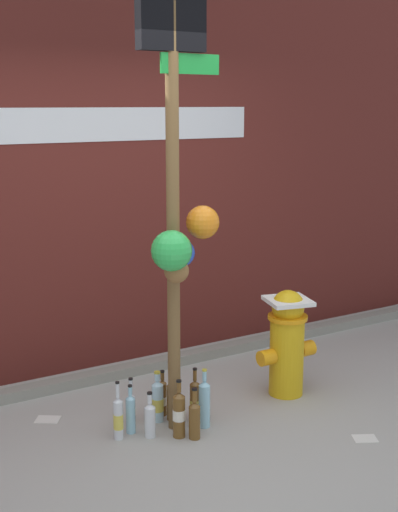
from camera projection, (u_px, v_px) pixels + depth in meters
The scene contains 19 objects.
ground_plane at pixel (209, 457), 4.20m from camera, with size 14.00×14.00×0.00m, color #9E9B93.
building_wall at pixel (84, 147), 5.35m from camera, with size 10.00×0.21×3.51m.
curb_strip at pixel (111, 374), 5.39m from camera, with size 8.00×0.12×0.08m, color gray.
memorial_post at pixel (178, 199), 4.24m from camera, with size 0.56×0.43×2.75m.
fire_hydrant at pixel (287, 341), 5.03m from camera, with size 0.47×0.36×0.78m.
bottle_0 at pixel (179, 414), 4.42m from camera, with size 0.08×0.08×0.39m.
bottle_1 at pixel (118, 418), 4.40m from camera, with size 0.06×0.06×0.39m.
bottle_2 at pixel (195, 400), 4.67m from camera, with size 0.07×0.07×0.37m.
bottle_3 at pixel (158, 401), 4.65m from camera, with size 0.08×0.08×0.35m.
bottle_4 at pixel (131, 413), 4.48m from camera, with size 0.06×0.06×0.33m.
bottle_5 at pixel (131, 407), 4.64m from camera, with size 0.06×0.06×0.31m.
bottle_6 at pixel (171, 400), 4.67m from camera, with size 0.06×0.06×0.35m.
bottle_7 at pixel (163, 397), 4.74m from camera, with size 0.06×0.06×0.32m.
bottle_8 at pixel (204, 403), 4.56m from camera, with size 0.08×0.08×0.40m.
bottle_9 at pixel (150, 419), 4.43m from camera, with size 0.07×0.07×0.30m.
bottle_10 at pixel (195, 419), 4.41m from camera, with size 0.07×0.07×0.34m.
litter_0 at pixel (365, 438), 4.43m from camera, with size 0.15×0.11×0.01m, color silver.
litter_1 at pixel (262, 342), 6.22m from camera, with size 0.07×0.11×0.01m, color silver.
litter_2 at pixel (48, 419), 4.70m from camera, with size 0.16×0.12×0.01m, color silver.
Camera 1 is at (-2.04, -3.25, 2.09)m, focal length 48.84 mm.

